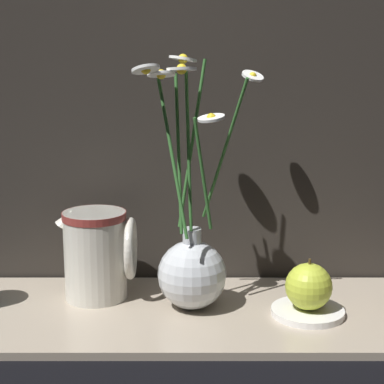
% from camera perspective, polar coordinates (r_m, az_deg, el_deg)
% --- Properties ---
extents(ground_plane, '(6.00, 6.00, 0.00)m').
position_cam_1_polar(ground_plane, '(1.02, -0.08, -11.05)').
color(ground_plane, black).
extents(shelf, '(0.87, 0.29, 0.01)m').
position_cam_1_polar(shelf, '(1.02, -0.08, -10.74)').
color(shelf, tan).
rests_on(shelf, ground_plane).
extents(vase_with_flowers, '(0.21, 0.16, 0.39)m').
position_cam_1_polar(vase_with_flowers, '(1.00, 0.16, -6.36)').
color(vase_with_flowers, silver).
rests_on(vase_with_flowers, shelf).
extents(ceramic_pitcher, '(0.13, 0.10, 0.15)m').
position_cam_1_polar(ceramic_pitcher, '(1.05, -8.46, -5.24)').
color(ceramic_pitcher, beige).
rests_on(ceramic_pitcher, shelf).
extents(saucer_plate, '(0.11, 0.11, 0.01)m').
position_cam_1_polar(saucer_plate, '(1.02, 10.16, -10.42)').
color(saucer_plate, white).
rests_on(saucer_plate, shelf).
extents(orange_fruit, '(0.07, 0.07, 0.08)m').
position_cam_1_polar(orange_fruit, '(1.00, 10.25, -8.26)').
color(orange_fruit, '#B7C638').
rests_on(orange_fruit, saucer_plate).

